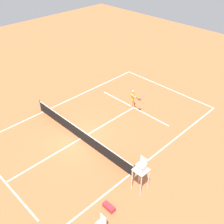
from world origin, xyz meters
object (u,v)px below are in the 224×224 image
player_serving (133,98)px  tennis_ball (113,104)px  umpire_chair (141,169)px  equipment_bag (109,207)px  courtside_chair_near (101,222)px

player_serving → tennis_ball: player_serving is taller
tennis_ball → umpire_chair: size_ratio=0.03×
player_serving → tennis_ball: bearing=-57.9°
player_serving → equipment_bag: bearing=39.6°
tennis_ball → umpire_chair: bearing=144.7°
player_serving → umpire_chair: umpire_chair is taller
umpire_chair → player_serving: bearing=-45.5°
tennis_ball → courtside_chair_near: size_ratio=0.07×
tennis_ball → equipment_bag: size_ratio=0.09×
player_serving → equipment_bag: (-5.94, 8.68, -0.91)m
player_serving → tennis_ball: size_ratio=26.03×
equipment_bag → courtside_chair_near: bearing=118.0°
courtside_chair_near → equipment_bag: size_ratio=1.25×
player_serving → umpire_chair: 8.84m
equipment_bag → umpire_chair: bearing=-96.1°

